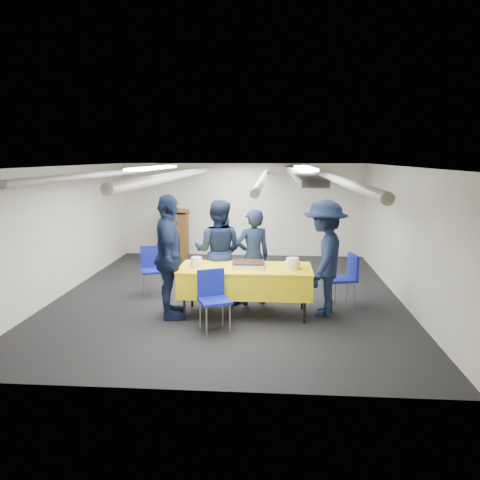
{
  "coord_description": "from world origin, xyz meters",
  "views": [
    {
      "loc": [
        0.8,
        -8.09,
        2.47
      ],
      "look_at": [
        0.22,
        -0.2,
        1.05
      ],
      "focal_mm": 35.0,
      "sensor_mm": 36.0,
      "label": 1
    }
  ],
  "objects_px": {
    "serving_table": "(245,280)",
    "chair_near": "(213,294)",
    "podium": "(176,233)",
    "sailor_b": "(218,251)",
    "chair_right": "(347,274)",
    "chair_left": "(153,265)",
    "sailor_a": "(253,257)",
    "sailor_d": "(324,258)",
    "sheet_cake": "(248,264)",
    "sailor_c": "(169,257)"
  },
  "relations": [
    {
      "from": "chair_near",
      "to": "sailor_a",
      "type": "xyz_separation_m",
      "value": [
        0.51,
        1.23,
        0.28
      ]
    },
    {
      "from": "serving_table",
      "to": "sheet_cake",
      "type": "height_order",
      "value": "sheet_cake"
    },
    {
      "from": "chair_right",
      "to": "sailor_c",
      "type": "relative_size",
      "value": 0.45
    },
    {
      "from": "sailor_a",
      "to": "sailor_b",
      "type": "relative_size",
      "value": 0.92
    },
    {
      "from": "chair_left",
      "to": "sailor_d",
      "type": "distance_m",
      "value": 3.12
    },
    {
      "from": "sailor_b",
      "to": "sailor_d",
      "type": "xyz_separation_m",
      "value": [
        1.73,
        -0.52,
        0.03
      ]
    },
    {
      "from": "podium",
      "to": "sheet_cake",
      "type": "bearing_deg",
      "value": -63.61
    },
    {
      "from": "serving_table",
      "to": "chair_left",
      "type": "height_order",
      "value": "chair_left"
    },
    {
      "from": "serving_table",
      "to": "sailor_b",
      "type": "distance_m",
      "value": 0.89
    },
    {
      "from": "sheet_cake",
      "to": "podium",
      "type": "bearing_deg",
      "value": 116.39
    },
    {
      "from": "serving_table",
      "to": "sheet_cake",
      "type": "relative_size",
      "value": 4.06
    },
    {
      "from": "sailor_a",
      "to": "sailor_d",
      "type": "distance_m",
      "value": 1.22
    },
    {
      "from": "sailor_b",
      "to": "podium",
      "type": "bearing_deg",
      "value": -58.55
    },
    {
      "from": "chair_near",
      "to": "sailor_b",
      "type": "distance_m",
      "value": 1.37
    },
    {
      "from": "sheet_cake",
      "to": "sailor_b",
      "type": "bearing_deg",
      "value": 130.88
    },
    {
      "from": "sailor_c",
      "to": "chair_left",
      "type": "bearing_deg",
      "value": 12.35
    },
    {
      "from": "sailor_b",
      "to": "sheet_cake",
      "type": "bearing_deg",
      "value": 139.2
    },
    {
      "from": "sheet_cake",
      "to": "sailor_d",
      "type": "relative_size",
      "value": 0.28
    },
    {
      "from": "chair_near",
      "to": "chair_right",
      "type": "xyz_separation_m",
      "value": [
        2.08,
        1.28,
        0.0
      ]
    },
    {
      "from": "chair_near",
      "to": "sailor_a",
      "type": "relative_size",
      "value": 0.54
    },
    {
      "from": "chair_right",
      "to": "serving_table",
      "type": "bearing_deg",
      "value": -159.67
    },
    {
      "from": "chair_near",
      "to": "chair_left",
      "type": "height_order",
      "value": "same"
    },
    {
      "from": "sheet_cake",
      "to": "chair_right",
      "type": "xyz_separation_m",
      "value": [
        1.61,
        0.59,
        -0.28
      ]
    },
    {
      "from": "chair_right",
      "to": "sailor_b",
      "type": "height_order",
      "value": "sailor_b"
    },
    {
      "from": "sailor_d",
      "to": "sheet_cake",
      "type": "bearing_deg",
      "value": -70.15
    },
    {
      "from": "chair_left",
      "to": "sailor_a",
      "type": "distance_m",
      "value": 1.91
    },
    {
      "from": "serving_table",
      "to": "chair_left",
      "type": "distance_m",
      "value": 2.02
    },
    {
      "from": "sailor_a",
      "to": "podium",
      "type": "bearing_deg",
      "value": -82.01
    },
    {
      "from": "sheet_cake",
      "to": "serving_table",
      "type": "bearing_deg",
      "value": -156.77
    },
    {
      "from": "serving_table",
      "to": "chair_right",
      "type": "relative_size",
      "value": 2.36
    },
    {
      "from": "sailor_d",
      "to": "sailor_a",
      "type": "bearing_deg",
      "value": -96.51
    },
    {
      "from": "podium",
      "to": "chair_right",
      "type": "distance_m",
      "value": 5.0
    },
    {
      "from": "sailor_b",
      "to": "sailor_c",
      "type": "distance_m",
      "value": 1.09
    },
    {
      "from": "chair_near",
      "to": "sailor_c",
      "type": "relative_size",
      "value": 0.45
    },
    {
      "from": "sailor_b",
      "to": "sailor_c",
      "type": "bearing_deg",
      "value": 61.84
    },
    {
      "from": "chair_near",
      "to": "sailor_a",
      "type": "distance_m",
      "value": 1.36
    },
    {
      "from": "chair_near",
      "to": "sheet_cake",
      "type": "bearing_deg",
      "value": 55.55
    },
    {
      "from": "chair_left",
      "to": "sailor_a",
      "type": "bearing_deg",
      "value": -13.92
    },
    {
      "from": "chair_right",
      "to": "sailor_d",
      "type": "height_order",
      "value": "sailor_d"
    },
    {
      "from": "chair_right",
      "to": "sailor_c",
      "type": "bearing_deg",
      "value": -163.45
    },
    {
      "from": "sailor_c",
      "to": "podium",
      "type": "bearing_deg",
      "value": -2.47
    },
    {
      "from": "sheet_cake",
      "to": "podium",
      "type": "xyz_separation_m",
      "value": [
        -2.01,
        4.05,
        -0.2
      ]
    },
    {
      "from": "podium",
      "to": "sailor_b",
      "type": "height_order",
      "value": "sailor_b"
    },
    {
      "from": "sailor_a",
      "to": "sailor_c",
      "type": "xyz_separation_m",
      "value": [
        -1.24,
        -0.79,
        0.15
      ]
    },
    {
      "from": "serving_table",
      "to": "chair_near",
      "type": "xyz_separation_m",
      "value": [
        -0.42,
        -0.67,
        -0.03
      ]
    },
    {
      "from": "serving_table",
      "to": "chair_right",
      "type": "bearing_deg",
      "value": 20.33
    },
    {
      "from": "chair_right",
      "to": "sailor_d",
      "type": "relative_size",
      "value": 0.48
    },
    {
      "from": "sheet_cake",
      "to": "chair_near",
      "type": "distance_m",
      "value": 0.88
    },
    {
      "from": "chair_left",
      "to": "sailor_c",
      "type": "height_order",
      "value": "sailor_c"
    },
    {
      "from": "podium",
      "to": "chair_right",
      "type": "height_order",
      "value": "podium"
    }
  ]
}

